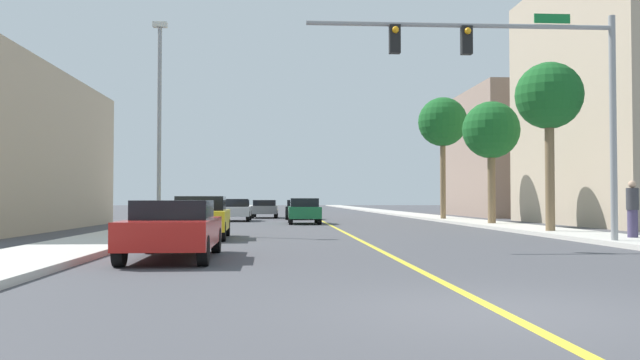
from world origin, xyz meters
TOP-DOWN VIEW (x-y plane):
  - ground at (0.00, 42.00)m, footprint 192.00×192.00m
  - sidewalk_left at (-8.22, 42.00)m, footprint 2.64×168.00m
  - sidewalk_right at (8.22, 42.00)m, footprint 2.64×168.00m
  - lane_marking_center at (0.00, 42.00)m, footprint 0.16×144.00m
  - building_right_far at (17.39, 44.59)m, footprint 10.32×14.55m
  - traffic_signal_mast at (4.58, 11.04)m, footprint 9.33×0.36m
  - street_lamp at (-7.40, 18.01)m, footprint 0.56×0.28m
  - palm_near at (7.82, 16.87)m, footprint 2.60×2.60m
  - palm_mid at (8.13, 24.83)m, footprint 2.92×2.92m
  - palm_far at (7.65, 32.80)m, footprint 3.10×3.10m
  - car_green at (-1.30, 28.58)m, footprint 1.76×3.93m
  - car_silver at (-5.45, 33.49)m, footprint 1.95×4.06m
  - car_black at (-1.33, 36.99)m, footprint 1.90×4.24m
  - car_gray at (-3.73, 40.20)m, footprint 1.93×4.34m
  - car_yellow at (-5.41, 15.06)m, footprint 1.98×4.30m
  - car_red at (-5.13, 7.34)m, footprint 1.98×4.52m
  - pedestrian at (8.62, 12.39)m, footprint 0.38×0.38m

SIDE VIEW (x-z plane):
  - ground at x=0.00m, z-range 0.00..0.00m
  - lane_marking_center at x=0.00m, z-range 0.00..0.01m
  - sidewalk_left at x=-8.22m, z-range 0.00..0.15m
  - sidewalk_right at x=8.22m, z-range 0.00..0.15m
  - car_gray at x=-3.73m, z-range 0.04..1.35m
  - car_black at x=-1.33m, z-range 0.04..1.36m
  - car_silver at x=-5.45m, z-range 0.02..1.40m
  - car_red at x=-5.13m, z-range 0.04..1.39m
  - car_green at x=-1.30m, z-range 0.04..1.46m
  - car_yellow at x=-5.41m, z-range 0.02..1.50m
  - pedestrian at x=8.62m, z-range 0.15..1.98m
  - street_lamp at x=-7.40m, z-range 0.58..8.78m
  - palm_mid at x=8.13m, z-range 1.73..7.96m
  - building_right_far at x=17.39m, z-range 0.00..10.02m
  - traffic_signal_mast at x=4.58m, z-range 1.72..8.50m
  - palm_near at x=7.82m, z-range 2.03..8.60m
  - palm_far at x=7.65m, z-range 2.36..10.04m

